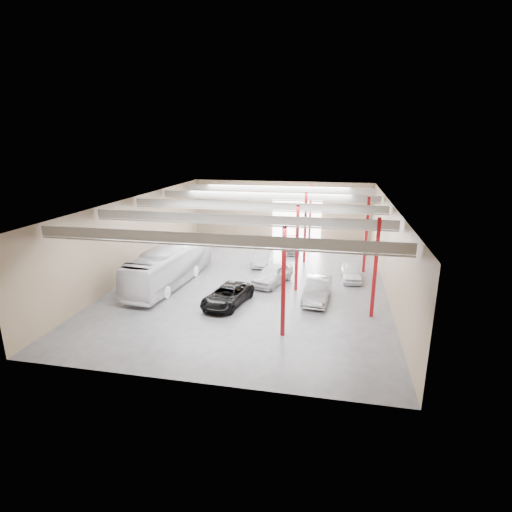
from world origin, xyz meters
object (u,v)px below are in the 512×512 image
(black_sedan, at_px, (227,295))
(car_right_far, at_px, (351,273))
(car_row_b, at_px, (263,256))
(car_row_c, at_px, (291,245))
(car_row_a, at_px, (273,274))
(car_right_near, at_px, (317,290))
(coach_bus, at_px, (170,265))

(black_sedan, xyz_separation_m, car_right_far, (9.19, 7.43, -0.04))
(car_row_b, bearing_deg, car_row_c, 63.79)
(black_sedan, height_order, car_row_a, car_row_a)
(car_row_b, bearing_deg, car_right_far, -22.82)
(car_row_b, xyz_separation_m, car_row_c, (2.24, 5.20, -0.12))
(car_row_b, distance_m, car_row_c, 5.66)
(car_row_b, bearing_deg, car_right_near, -57.86)
(coach_bus, height_order, black_sedan, coach_bus)
(car_row_c, distance_m, car_right_far, 10.36)
(car_row_a, xyz_separation_m, car_right_far, (6.61, 2.23, -0.16))
(car_row_a, distance_m, car_row_c, 10.51)
(coach_bus, relative_size, car_row_a, 2.37)
(car_right_near, distance_m, car_right_far, 5.85)
(car_row_c, bearing_deg, car_row_b, -117.40)
(car_row_a, height_order, car_right_far, car_row_a)
(car_right_near, bearing_deg, coach_bus, 179.08)
(coach_bus, distance_m, car_right_far, 15.69)
(black_sedan, xyz_separation_m, car_right_near, (6.52, 2.23, 0.12))
(black_sedan, height_order, car_right_near, car_right_near)
(car_right_near, bearing_deg, black_sedan, -156.50)
(black_sedan, distance_m, car_right_far, 11.82)
(car_row_c, relative_size, car_right_near, 0.92)
(car_row_c, bearing_deg, car_right_far, -57.07)
(coach_bus, bearing_deg, car_row_b, 51.34)
(car_row_b, bearing_deg, black_sedan, -96.84)
(car_row_c, height_order, car_right_far, car_row_c)
(car_row_a, relative_size, car_right_near, 0.97)
(car_row_c, bearing_deg, black_sedan, -104.78)
(car_row_a, distance_m, car_right_near, 4.93)
(coach_bus, distance_m, car_row_a, 8.75)
(coach_bus, distance_m, black_sedan, 6.93)
(car_row_b, xyz_separation_m, car_right_far, (8.48, -3.07, -0.12))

